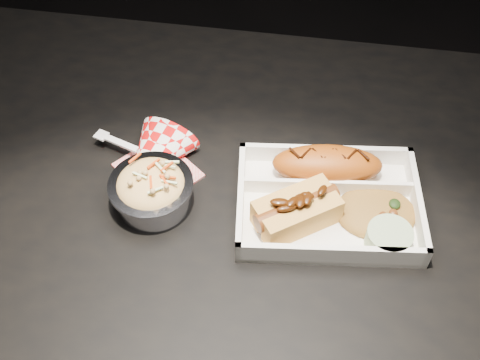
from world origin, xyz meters
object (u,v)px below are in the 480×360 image
dining_table (246,243)px  food_tray (327,205)px  fried_pastry (327,164)px  hotdog (297,210)px  foil_coleslaw_cup (151,189)px  napkin_fork (152,158)px

dining_table → food_tray: 0.15m
dining_table → fried_pastry: 0.18m
hotdog → foil_coleslaw_cup: bearing=143.3°
fried_pastry → napkin_fork: napkin_fork is taller
napkin_fork → food_tray: bearing=9.6°
dining_table → fried_pastry: (0.10, 0.07, 0.12)m
foil_coleslaw_cup → napkin_fork: (-0.02, 0.07, -0.02)m
dining_table → foil_coleslaw_cup: 0.18m
hotdog → napkin_fork: napkin_fork is taller
hotdog → foil_coleslaw_cup: size_ratio=1.07×
food_tray → hotdog: hotdog is taller
hotdog → foil_coleslaw_cup: 0.20m
food_tray → foil_coleslaw_cup: size_ratio=2.31×
dining_table → fried_pastry: fried_pastry is taller
food_tray → fried_pastry: fried_pastry is taller
dining_table → food_tray: size_ratio=4.45×
food_tray → napkin_fork: napkin_fork is taller
fried_pastry → napkin_fork: (-0.25, -0.01, -0.02)m
dining_table → napkin_fork: (-0.15, 0.06, 0.11)m
hotdog → food_tray: bearing=2.2°
food_tray → foil_coleslaw_cup: bearing=179.6°
foil_coleslaw_cup → napkin_fork: bearing=105.2°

